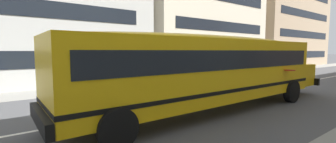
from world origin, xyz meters
TOP-DOWN VIEW (x-y plane):
  - ground_plane at (0.00, 0.00)m, footprint 400.00×400.00m
  - sidewalk_far at (0.00, 7.03)m, footprint 120.00×3.00m
  - lane_centreline at (0.00, 0.00)m, footprint 110.00×0.16m
  - school_bus at (2.75, -1.50)m, footprint 13.87×3.36m
  - parked_car_white_beside_sign at (16.58, 4.23)m, footprint 3.99×2.05m
  - apartment_block_far_centre at (15.89, 15.30)m, footprint 16.37×13.59m
  - apartment_block_far_right at (36.11, 14.50)m, footprint 19.63×11.99m

SIDE VIEW (x-z plane):
  - ground_plane at x=0.00m, z-range 0.00..0.00m
  - lane_centreline at x=0.00m, z-range 0.00..0.01m
  - sidewalk_far at x=0.00m, z-range 0.00..0.01m
  - parked_car_white_beside_sign at x=16.58m, z-range 0.02..1.66m
  - school_bus at x=2.75m, z-range 0.29..3.39m
  - apartment_block_far_right at x=36.11m, z-range 0.00..13.30m
  - apartment_block_far_centre at x=15.89m, z-range 0.00..16.50m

